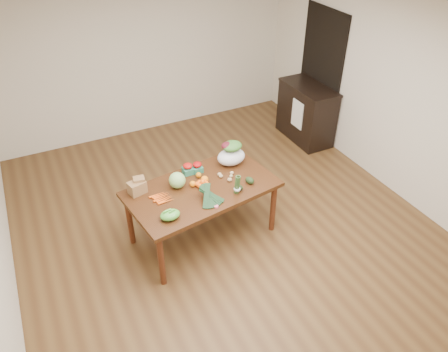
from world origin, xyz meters
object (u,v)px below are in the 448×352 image
cabinet (306,113)px  kale_bunch (211,197)px  dining_table (203,212)px  salad_bag (231,154)px  cabbage (177,180)px  asparagus_bundle (237,185)px  mandarin_cluster (203,183)px  paper_bag (137,186)px

cabinet → kale_bunch: size_ratio=2.55×
cabinet → kale_bunch: (-2.55, -1.77, 0.36)m
dining_table → salad_bag: salad_bag is taller
cabbage → asparagus_bundle: 0.70m
mandarin_cluster → salad_bag: salad_bag is taller
dining_table → kale_bunch: size_ratio=4.29×
mandarin_cluster → kale_bunch: 0.32m
dining_table → salad_bag: bearing=20.3°
cabinet → salad_bag: bearing=-149.6°
paper_bag → salad_bag: bearing=2.9°
dining_table → salad_bag: 0.80m
cabinet → mandarin_cluster: 2.92m
cabinet → salad_bag: (-2.00, -1.17, 0.42)m
dining_table → kale_bunch: 0.55m
kale_bunch → asparagus_bundle: (0.33, 0.02, 0.05)m
kale_bunch → cabinet: bearing=26.2°
mandarin_cluster → salad_bag: (0.51, 0.28, 0.09)m
dining_table → cabinet: (2.53, 1.47, 0.10)m
dining_table → mandarin_cluster: (0.02, 0.01, 0.42)m
kale_bunch → paper_bag: bearing=133.2°
dining_table → mandarin_cluster: 0.42m
dining_table → paper_bag: bearing=153.0°
asparagus_bundle → kale_bunch: bearing=174.9°
cabbage → mandarin_cluster: bearing=-24.2°
cabinet → kale_bunch: cabinet is taller
cabbage → salad_bag: 0.80m
asparagus_bundle → cabinet: bearing=29.8°
paper_bag → cabbage: 0.46m
mandarin_cluster → dining_table: bearing=-152.5°
cabinet → paper_bag: cabinet is taller
paper_bag → asparagus_bundle: (1.01, -0.51, 0.04)m
mandarin_cluster → salad_bag: size_ratio=0.50×
cabbage → mandarin_cluster: (0.27, -0.12, -0.05)m
dining_table → paper_bag: 0.87m
kale_bunch → asparagus_bundle: size_ratio=1.60×
cabinet → mandarin_cluster: (-2.51, -1.45, 0.33)m
cabbage → asparagus_bundle: size_ratio=0.77×
mandarin_cluster → kale_bunch: (-0.04, -0.31, 0.03)m
kale_bunch → salad_bag: (0.55, 0.60, 0.06)m
dining_table → asparagus_bundle: (0.32, -0.28, 0.50)m
dining_table → cabbage: cabbage is taller
cabinet → salad_bag: 2.35m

